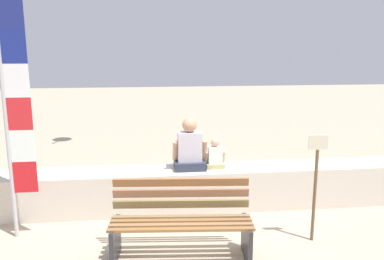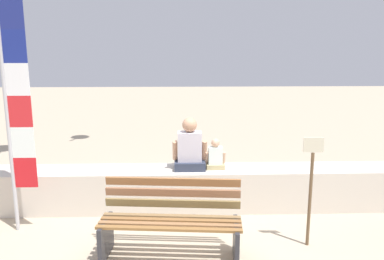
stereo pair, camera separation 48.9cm
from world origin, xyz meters
name	(u,v)px [view 2 (the right image)]	position (x,y,z in m)	size (l,w,h in m)	color
ground_plane	(182,237)	(0.00, 0.00, 0.00)	(40.00, 40.00, 0.00)	tan
seawall_ledge	(182,188)	(0.00, 0.98, 0.31)	(6.83, 0.62, 0.63)	beige
park_bench	(171,222)	(-0.14, -0.42, 0.42)	(1.69, 0.75, 0.88)	olive
person_adult	(190,149)	(0.13, 0.99, 0.93)	(0.51, 0.38, 0.79)	#2C3447
person_child	(215,157)	(0.51, 0.99, 0.81)	(0.30, 0.22, 0.46)	tan
flag_banner	(14,105)	(-2.13, 0.30, 1.71)	(0.34, 0.05, 3.05)	#B7B7BC
sign_post	(311,183)	(1.57, -0.25, 0.81)	(0.24, 0.04, 1.38)	brown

